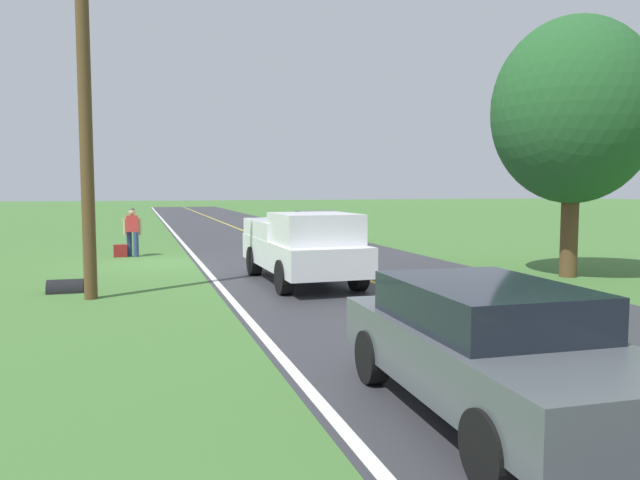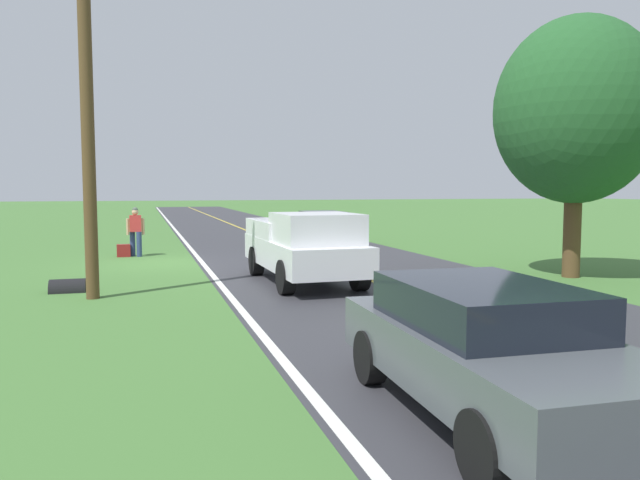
% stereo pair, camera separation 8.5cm
% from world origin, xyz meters
% --- Properties ---
extents(ground_plane, '(200.00, 200.00, 0.00)m').
position_xyz_m(ground_plane, '(0.00, 0.00, 0.00)').
color(ground_plane, '#427033').
extents(road_surface, '(8.11, 120.00, 0.00)m').
position_xyz_m(road_surface, '(-4.95, 0.00, 0.00)').
color(road_surface, '#333338').
rests_on(road_surface, ground).
extents(lane_edge_line, '(0.16, 117.60, 0.00)m').
position_xyz_m(lane_edge_line, '(-1.07, 0.00, 0.01)').
color(lane_edge_line, silver).
rests_on(lane_edge_line, ground).
extents(lane_centre_line, '(0.14, 117.60, 0.00)m').
position_xyz_m(lane_centre_line, '(-4.95, 0.00, 0.01)').
color(lane_centre_line, gold).
rests_on(lane_centre_line, ground).
extents(hitchhiker_walking, '(0.62, 0.51, 1.75)m').
position_xyz_m(hitchhiker_walking, '(1.00, -2.40, 0.98)').
color(hitchhiker_walking, navy).
rests_on(hitchhiker_walking, ground).
extents(suitcase_carried, '(0.46, 0.21, 0.45)m').
position_xyz_m(suitcase_carried, '(1.42, -2.31, 0.22)').
color(suitcase_carried, maroon).
rests_on(suitcase_carried, ground).
extents(pickup_truck_passing, '(2.19, 5.44, 1.82)m').
position_xyz_m(pickup_truck_passing, '(-3.20, 5.32, 0.97)').
color(pickup_truck_passing, silver).
rests_on(pickup_truck_passing, ground).
extents(tree_far_side_near, '(4.31, 4.31, 6.97)m').
position_xyz_m(tree_far_side_near, '(-10.42, 6.25, 4.47)').
color(tree_far_side_near, brown).
rests_on(tree_far_side_near, ground).
extents(sedan_ahead_same_lane, '(2.03, 4.45, 1.41)m').
position_xyz_m(sedan_ahead_same_lane, '(-2.70, 14.65, 0.75)').
color(sedan_ahead_same_lane, '#4C5156').
rests_on(sedan_ahead_same_lane, ground).
extents(sedan_near_oncoming, '(1.98, 4.42, 1.41)m').
position_xyz_m(sedan_near_oncoming, '(-6.78, -5.39, 0.75)').
color(sedan_near_oncoming, '#66754C').
rests_on(sedan_near_oncoming, ground).
extents(utility_pole_roadside, '(0.28, 0.28, 8.41)m').
position_xyz_m(utility_pole_roadside, '(1.86, 6.07, 4.20)').
color(utility_pole_roadside, brown).
rests_on(utility_pole_roadside, ground).
extents(drainage_culvert, '(0.80, 0.60, 0.60)m').
position_xyz_m(drainage_culvert, '(2.49, 4.95, 0.00)').
color(drainage_culvert, black).
rests_on(drainage_culvert, ground).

